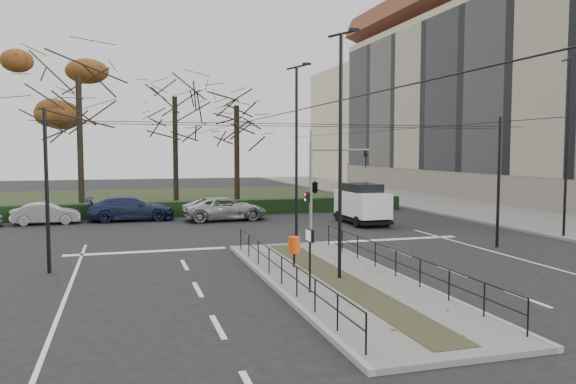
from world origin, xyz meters
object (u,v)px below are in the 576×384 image
Objects in this scene: info_panel at (310,243)px; bare_tree_near at (237,113)px; streetlamp_median_near at (341,153)px; streetlamp_median_far at (297,158)px; parked_car_second at (46,214)px; parked_car_fourth at (225,209)px; traffic_light at (316,185)px; white_van at (362,203)px; bare_tree_center at (175,104)px; parked_car_third at (131,208)px; streetlamp_sidewalk at (567,145)px; rust_tree at (78,76)px; litter_bin at (294,245)px.

info_panel is 0.18× the size of bare_tree_near.
streetlamp_median_far is at bearing 91.18° from streetlamp_median_near.
parked_car_second is at bearing 115.95° from info_panel.
bare_tree_near is (2.63, 9.33, 6.72)m from parked_car_fourth.
bare_tree_near reaches higher than traffic_light.
white_van is 21.70m from bare_tree_center.
parked_car_third is at bearing 103.52° from info_panel.
bare_tree_center is (-2.61, 31.93, 4.01)m from streetlamp_median_near.
streetlamp_sidewalk is 0.86× the size of bare_tree_near.
rust_tree reaches higher than bare_tree_near.
streetlamp_median_near is at bearing -88.82° from streetlamp_median_far.
streetlamp_median_far is 0.67× the size of bare_tree_center.
streetlamp_sidewalk reaches higher than white_van.
parked_car_fourth is (-0.70, 13.20, -3.43)m from streetlamp_median_far.
streetlamp_sidewalk is 1.69× the size of parked_car_third.
traffic_light is at bearing -146.97° from parked_car_third.
traffic_light is at bearing 61.74° from litter_bin.
streetlamp_median_near is 4.64m from streetlamp_median_far.
info_panel is 0.23× the size of streetlamp_median_near.
rust_tree is (-9.93, 22.24, 5.74)m from streetlamp_median_far.
streetlamp_median_near reaches higher than litter_bin.
streetlamp_median_near is at bearing -161.27° from parked_car_third.
parked_car_third is at bearing 108.79° from streetlamp_median_near.
parked_car_second is 0.33× the size of bare_tree_center.
parked_car_third is 1.16× the size of white_van.
rust_tree is at bearing 120.05° from traffic_light.
litter_bin is at bearing -167.58° from streetlamp_sidewalk.
streetlamp_sidewalk is at bearing -57.04° from bare_tree_center.
bare_tree_near is at bearing -19.75° from parked_car_fourth.
parked_car_fourth reaches higher than parked_car_second.
streetlamp_median_far reaches higher than info_panel.
traffic_light is at bearing -80.57° from bare_tree_center.
rust_tree reaches higher than streetlamp_sidewalk.
info_panel is 30.70m from rust_tree.
streetlamp_sidewalk is at bearing -40.98° from rust_tree.
streetlamp_median_far is at bearing -156.26° from parked_car_third.
traffic_light is 0.88× the size of parked_car_third.
traffic_light is 15.04m from parked_car_third.
parked_car_second is (-10.58, 16.76, -0.30)m from litter_bin.
bare_tree_near is at bearing 83.62° from litter_bin.
parked_car_fourth is at bearing -105.77° from bare_tree_near.
info_panel is 17.44m from white_van.
traffic_light is 8.98m from info_panel.
traffic_light is 0.89× the size of parked_car_fourth.
white_van is at bearing 52.54° from streetlamp_median_far.
streetlamp_median_far is at bearing -176.14° from streetlamp_sidewalk.
bare_tree_center is at bearing 93.21° from litter_bin.
parked_car_third is 0.42× the size of rust_tree.
rust_tree is at bearing -145.72° from bare_tree_center.
litter_bin is 0.58× the size of info_panel.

